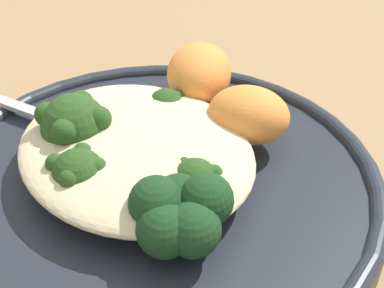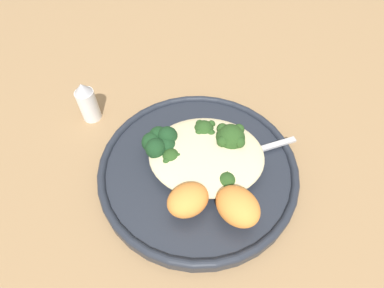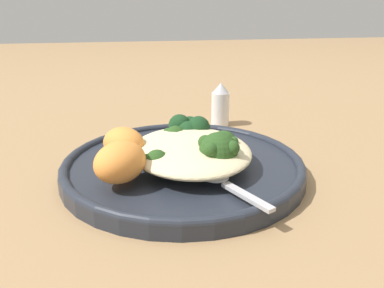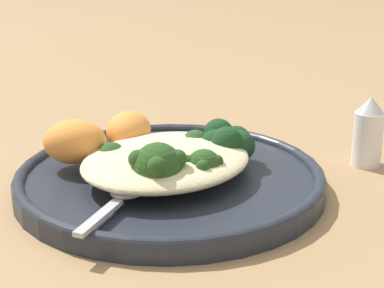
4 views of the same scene
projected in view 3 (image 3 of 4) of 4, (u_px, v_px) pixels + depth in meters
name	position (u px, v px, depth m)	size (l,w,h in m)	color
ground_plane	(190.00, 175.00, 0.46)	(4.00, 4.00, 0.00)	#9E7A51
plate	(183.00, 165.00, 0.46)	(0.29, 0.29, 0.02)	#232833
quinoa_mound	(192.00, 150.00, 0.44)	(0.17, 0.14, 0.03)	beige
broccoli_stalk_0	(154.00, 159.00, 0.42)	(0.08, 0.03, 0.03)	#ADC675
broccoli_stalk_1	(208.00, 152.00, 0.42)	(0.08, 0.11, 0.04)	#ADC675
broccoli_stalk_2	(212.00, 146.00, 0.45)	(0.04, 0.12, 0.03)	#ADC675
broccoli_stalk_3	(168.00, 140.00, 0.48)	(0.06, 0.07, 0.03)	#ADC675
sweet_potato_chunk_0	(120.00, 162.00, 0.39)	(0.06, 0.05, 0.04)	orange
sweet_potato_chunk_1	(124.00, 143.00, 0.45)	(0.06, 0.04, 0.04)	orange
kale_tuft	(191.00, 128.00, 0.51)	(0.05, 0.05, 0.04)	#193D1E
spoon	(217.00, 178.00, 0.39)	(0.11, 0.06, 0.01)	#B7B7BC
salt_shaker	(220.00, 105.00, 0.65)	(0.03, 0.03, 0.07)	white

